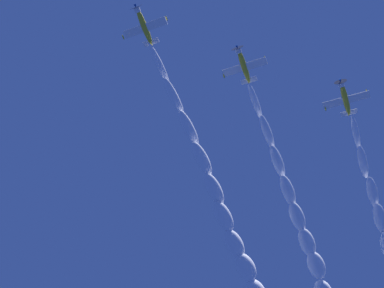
{
  "coord_description": "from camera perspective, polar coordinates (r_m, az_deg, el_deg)",
  "views": [
    {
      "loc": [
        10.42,
        -19.36,
        2.04
      ],
      "look_at": [
        4.7,
        21.38,
        78.1
      ],
      "focal_mm": 40.87,
      "sensor_mm": 36.0,
      "label": 1
    }
  ],
  "objects": [
    {
      "name": "smoke_trail_lead",
      "position": [
        99.72,
        6.25,
        -14.06
      ],
      "size": [
        20.37,
        70.33,
        12.85
      ],
      "color": "white"
    },
    {
      "name": "smoke_trail_left_wingman",
      "position": [
        108.89,
        16.27,
        -16.38
      ],
      "size": [
        20.69,
        70.01,
        12.76
      ],
      "color": "white"
    },
    {
      "name": "airplane_right_wingman",
      "position": [
        89.85,
        19.34,
        5.72
      ],
      "size": [
        8.76,
        7.93,
        2.93
      ],
      "color": "gold"
    },
    {
      "name": "airplane_left_wingman",
      "position": [
        85.59,
        6.73,
        10.23
      ],
      "size": [
        8.73,
        7.92,
        3.12
      ],
      "color": "gold"
    },
    {
      "name": "airplane_lead",
      "position": [
        82.83,
        -6.31,
        15.14
      ],
      "size": [
        8.69,
        7.92,
        3.21
      ],
      "color": "gold"
    }
  ]
}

